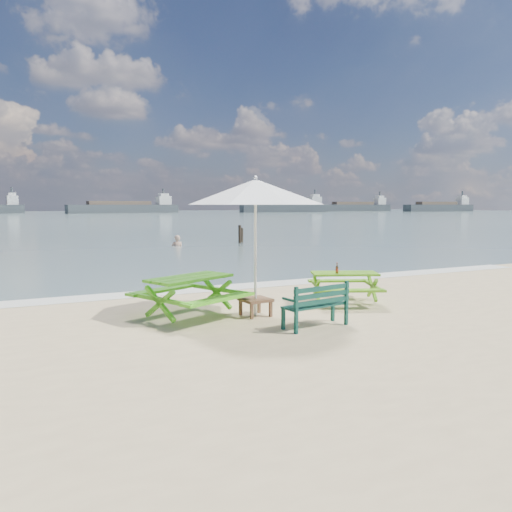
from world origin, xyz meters
name	(u,v)px	position (x,y,z in m)	size (l,w,h in m)	color
sea	(48,217)	(0.00, 85.00, 0.00)	(300.00, 300.00, 0.00)	slate
foam_strip	(217,288)	(0.00, 4.60, 0.01)	(22.00, 0.90, 0.01)	silver
picnic_table_left	(190,298)	(-1.72, 1.62, 0.39)	(2.34, 2.44, 0.82)	#49B21B
picnic_table_right	(344,288)	(1.90, 1.52, 0.34)	(1.99, 2.07, 0.70)	#549616
park_bench	(315,314)	(0.10, -0.10, 0.24)	(1.32, 0.61, 0.79)	#0D382E
side_table	(255,307)	(-0.49, 1.19, 0.19)	(0.60, 0.60, 0.36)	brown
patio_umbrella	(255,192)	(-0.49, 1.19, 2.47)	(3.02, 3.02, 2.72)	silver
beer_bottle	(337,270)	(1.65, 1.46, 0.78)	(0.06, 0.06, 0.24)	brown
swimmer	(177,251)	(3.01, 18.37, -0.32)	(0.74, 0.59, 1.78)	tan
mooring_pilings	(241,236)	(6.93, 18.73, 0.38)	(0.56, 0.76, 1.24)	black
cargo_ships	(258,208)	(56.05, 118.05, 1.18)	(148.76, 26.57, 4.40)	#383F42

